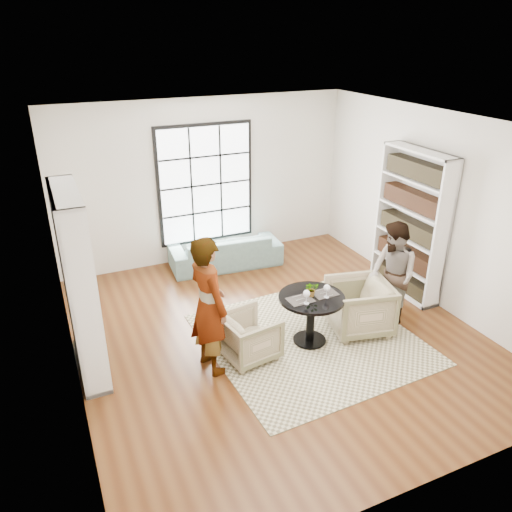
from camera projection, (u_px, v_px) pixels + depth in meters
name	position (u px, v px, depth m)	size (l,w,h in m)	color
ground	(275.00, 332.00, 7.32)	(6.00, 6.00, 0.00)	#5B3415
room_shell	(260.00, 240.00, 7.25)	(6.00, 6.01, 6.00)	silver
rug	(310.00, 339.00, 7.16)	(2.81, 2.81, 0.01)	#C3B892
pedestal_table	(311.00, 309.00, 6.89)	(0.91, 0.91, 0.73)	black
sofa	(225.00, 250.00, 9.29)	(2.04, 0.80, 0.59)	#779F92
armchair_left	(249.00, 336.00, 6.65)	(0.68, 0.70, 0.64)	tan
armchair_right	(359.00, 307.00, 7.23)	(0.83, 0.86, 0.78)	#BEB388
person_left	(209.00, 306.00, 6.20)	(0.67, 0.44, 1.85)	gray
person_right	(393.00, 275.00, 7.27)	(0.77, 0.60, 1.59)	gray
placemat_left	(300.00, 300.00, 6.72)	(0.34, 0.26, 0.01)	#282422
placemat_right	(324.00, 293.00, 6.88)	(0.34, 0.26, 0.01)	#282422
cutlery_left	(300.00, 299.00, 6.71)	(0.14, 0.22, 0.01)	silver
cutlery_right	(324.00, 293.00, 6.88)	(0.14, 0.22, 0.01)	silver
wine_glass_left	(307.00, 294.00, 6.57)	(0.09, 0.09, 0.20)	silver
wine_glass_right	(327.00, 288.00, 6.73)	(0.09, 0.09, 0.20)	silver
flower_centerpiece	(311.00, 289.00, 6.78)	(0.19, 0.16, 0.21)	gray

